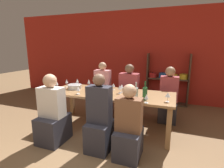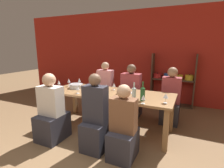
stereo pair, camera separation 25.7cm
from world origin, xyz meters
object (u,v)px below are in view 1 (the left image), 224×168
wine_bottle_green (98,85)px  wine_glass_red_g (146,97)px  wine_bottle_amber (136,92)px  person_far_a (103,94)px  wine_glass_red_e (67,82)px  mixing_bowl (75,86)px  wine_glass_empty_b (57,83)px  wine_bottle_dark (145,93)px  cell_phone (131,92)px  wine_glass_red_i (77,81)px  wine_glass_empty_a (168,95)px  person_far_b (129,97)px  person_near_c (129,131)px  wine_glass_red_c (122,86)px  wine_glass_red_d (107,87)px  wine_glass_white_a (78,89)px  wine_glass_red_f (107,92)px  person_near_b (53,118)px  wine_glass_red_b (120,88)px  dining_table (110,96)px  wine_glass_red_h (89,82)px  person_far_c (168,101)px  wine_glass_red_a (113,85)px  person_near_a (100,123)px

wine_bottle_green → wine_glass_red_g: (1.03, -0.36, -0.03)m
wine_bottle_amber → person_far_a: (-1.08, 1.05, -0.40)m
wine_glass_red_e → mixing_bowl: bearing=-15.2°
wine_bottle_amber → wine_glass_empty_b: size_ratio=1.64×
wine_bottle_dark → cell_phone: bearing=132.4°
wine_glass_red_i → cell_phone: 1.28m
wine_glass_empty_a → person_far_a: size_ratio=0.12×
person_far_b → person_near_c: 1.63m
mixing_bowl → wine_glass_empty_b: wine_glass_empty_b is taller
wine_glass_empty_b → wine_glass_red_c: bearing=9.7°
wine_glass_red_d → wine_glass_empty_a: 1.14m
mixing_bowl → wine_glass_red_g: size_ratio=2.06×
person_near_c → wine_glass_empty_b: bearing=159.5°
wine_glass_white_a → person_far_b: bearing=57.4°
wine_bottle_dark → cell_phone: 0.52m
wine_glass_empty_b → wine_bottle_green: bearing=6.5°
wine_bottle_dark → wine_glass_red_f: wine_bottle_dark is taller
wine_bottle_green → person_far_b: (0.43, 0.82, -0.43)m
wine_glass_empty_a → person_near_b: size_ratio=0.13×
wine_glass_red_b → wine_glass_red_g: 0.70m
dining_table → wine_bottle_amber: (0.56, -0.22, 0.20)m
wine_bottle_dark → wine_glass_red_h: 1.42m
wine_glass_red_d → wine_glass_empty_a: size_ratio=1.13×
wine_bottle_green → wine_glass_red_d: (0.22, -0.04, -0.01)m
wine_glass_red_e → wine_glass_red_i: wine_glass_red_e is taller
wine_glass_red_e → person_near_b: bearing=-70.4°
person_near_b → person_far_c: 2.43m
wine_glass_white_a → wine_glass_red_e: 0.69m
dining_table → wine_glass_empty_a: (1.09, -0.23, 0.20)m
mixing_bowl → wine_glass_red_a: 0.84m
wine_bottle_amber → cell_phone: wine_bottle_amber is taller
wine_bottle_dark → wine_glass_red_b: bearing=154.5°
mixing_bowl → wine_glass_red_i: 0.23m
wine_glass_empty_a → wine_glass_red_a: bearing=157.5°
wine_glass_red_c → person_near_b: bearing=-136.5°
mixing_bowl → wine_glass_red_f: wine_glass_red_f is taller
person_far_b → cell_phone: bearing=107.3°
wine_glass_red_d → wine_glass_red_e: bearing=170.2°
wine_bottle_green → mixing_bowl: bearing=172.6°
wine_glass_red_c → wine_glass_empty_a: wine_glass_red_c is taller
wine_glass_red_a → person_near_a: person_near_a is taller
cell_phone → person_near_a: (-0.27, -0.89, -0.30)m
person_far_b → wine_glass_red_h: bearing=33.5°
wine_glass_red_g → wine_glass_red_f: bearing=179.6°
person_far_a → wine_glass_white_a: bearing=89.5°
wine_bottle_dark → wine_glass_red_d: wine_bottle_dark is taller
wine_glass_red_i → wine_glass_empty_a: bearing=-13.3°
wine_glass_red_d → person_near_b: (-0.71, -0.74, -0.43)m
dining_table → wine_glass_red_e: size_ratio=13.65×
person_near_a → person_far_c: (0.96, 1.56, -0.01)m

